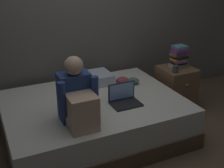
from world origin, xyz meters
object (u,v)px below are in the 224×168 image
at_px(book_stack, 179,56).
at_px(mug, 175,69).
at_px(person_sitting, 77,99).
at_px(laptop, 124,99).
at_px(bed, 94,118).
at_px(nightstand, 176,88).
at_px(pillow, 89,79).
at_px(clothes_pile, 127,81).

height_order(book_stack, mug, book_stack).
height_order(person_sitting, laptop, person_sitting).
relative_size(bed, nightstand, 3.41).
bearing_deg(mug, nightstand, 42.69).
distance_m(laptop, mug, 0.94).
relative_size(laptop, mug, 3.56).
distance_m(person_sitting, pillow, 0.97).
bearing_deg(clothes_pile, mug, -15.88).
bearing_deg(nightstand, person_sitting, -159.94).
height_order(nightstand, laptop, laptop).
xyz_separation_m(book_stack, mug, (-0.17, -0.16, -0.10)).
distance_m(nightstand, laptop, 1.13).
xyz_separation_m(bed, person_sitting, (-0.31, -0.39, 0.49)).
bearing_deg(nightstand, pillow, 167.87).
bearing_deg(pillow, nightstand, -12.13).
bearing_deg(bed, pillow, 74.11).
bearing_deg(person_sitting, pillow, 62.40).
bearing_deg(laptop, book_stack, 23.35).
bearing_deg(nightstand, mug, -137.31).
height_order(mug, clothes_pile, mug).
distance_m(person_sitting, book_stack, 1.76).
bearing_deg(book_stack, person_sitting, -159.07).
distance_m(nightstand, clothes_pile, 0.77).
xyz_separation_m(nightstand, person_sitting, (-1.61, -0.59, 0.42)).
distance_m(book_stack, clothes_pile, 0.80).
height_order(book_stack, clothes_pile, book_stack).
bearing_deg(mug, bed, -176.18).
bearing_deg(laptop, person_sitting, -163.60).
height_order(nightstand, pillow, pillow).
distance_m(person_sitting, mug, 1.56).
height_order(pillow, clothes_pile, pillow).
bearing_deg(laptop, nightstand, 22.10).
distance_m(bed, mug, 1.24).
height_order(pillow, book_stack, book_stack).
relative_size(nightstand, mug, 6.52).
xyz_separation_m(bed, book_stack, (1.34, 0.24, 0.50)).
relative_size(bed, clothes_pile, 7.17).
bearing_deg(person_sitting, laptop, 16.40).
distance_m(bed, nightstand, 1.32).
relative_size(laptop, clothes_pile, 1.15).
height_order(bed, mug, mug).
bearing_deg(pillow, bed, -105.89).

